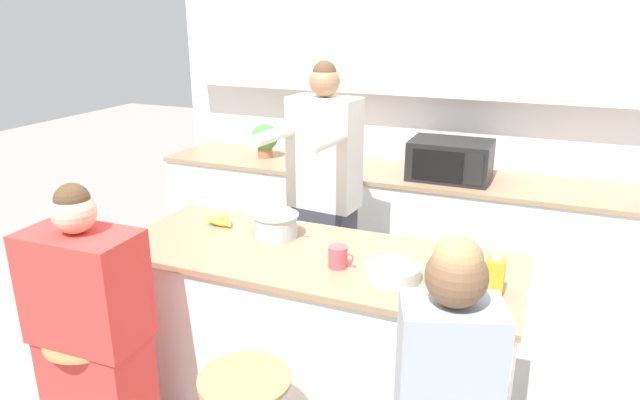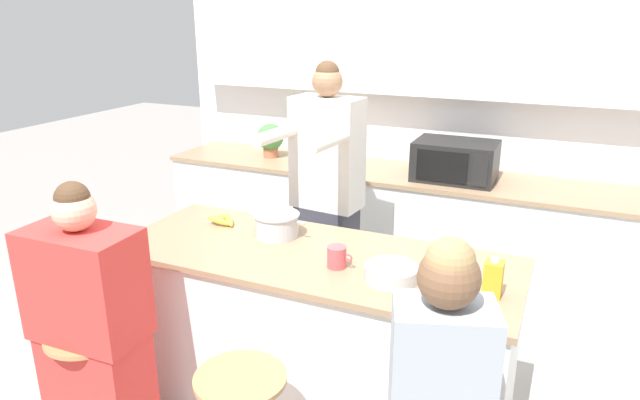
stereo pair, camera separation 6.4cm
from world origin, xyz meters
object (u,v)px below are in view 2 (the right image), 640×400
(banana_bunch, at_px, (222,220))
(microwave, at_px, (455,161))
(potted_plant, at_px, (270,138))
(person_wrapped_blanket, at_px, (93,340))
(bar_stool_leftmost, at_px, (96,391))
(coffee_cup_near, at_px, (337,257))
(fruit_bowl, at_px, (391,273))
(kitchen_island, at_px, (314,336))
(juice_carton, at_px, (493,279))
(person_cooking, at_px, (326,213))
(cooking_pot, at_px, (277,225))

(banana_bunch, bearing_deg, microwave, 53.49)
(potted_plant, bearing_deg, person_wrapped_blanket, -81.90)
(bar_stool_leftmost, relative_size, microwave, 1.25)
(coffee_cup_near, bearing_deg, microwave, 82.54)
(fruit_bowl, distance_m, banana_bunch, 1.08)
(kitchen_island, distance_m, microwave, 1.65)
(juice_carton, height_order, potted_plant, potted_plant)
(kitchen_island, height_order, bar_stool_leftmost, kitchen_island)
(person_cooking, distance_m, microwave, 1.03)
(fruit_bowl, xyz_separation_m, coffee_cup_near, (-0.27, 0.02, 0.02))
(kitchen_island, height_order, potted_plant, potted_plant)
(kitchen_island, xyz_separation_m, bar_stool_leftmost, (-0.79, -0.70, -0.10))
(coffee_cup_near, height_order, microwave, microwave)
(person_cooking, xyz_separation_m, person_wrapped_blanket, (-0.54, -1.36, -0.23))
(fruit_bowl, height_order, coffee_cup_near, coffee_cup_near)
(banana_bunch, bearing_deg, person_wrapped_blanket, -99.22)
(coffee_cup_near, height_order, juice_carton, juice_carton)
(bar_stool_leftmost, bearing_deg, person_wrapped_blanket, 4.10)
(person_cooking, distance_m, cooking_pot, 0.54)
(kitchen_island, relative_size, fruit_bowl, 8.22)
(cooking_pot, height_order, microwave, microwave)
(fruit_bowl, bearing_deg, potted_plant, 132.44)
(juice_carton, bearing_deg, potted_plant, 140.01)
(person_wrapped_blanket, relative_size, banana_bunch, 7.66)
(kitchen_island, relative_size, banana_bunch, 10.90)
(cooking_pot, bearing_deg, kitchen_island, -25.75)
(banana_bunch, relative_size, potted_plant, 0.68)
(kitchen_island, relative_size, person_cooking, 1.11)
(person_cooking, distance_m, banana_bunch, 0.65)
(coffee_cup_near, bearing_deg, bar_stool_leftmost, -147.27)
(person_wrapped_blanket, bearing_deg, coffee_cup_near, 31.81)
(kitchen_island, bearing_deg, microwave, 76.17)
(coffee_cup_near, xyz_separation_m, microwave, (0.21, 1.58, 0.10))
(bar_stool_leftmost, relative_size, cooking_pot, 2.07)
(kitchen_island, distance_m, juice_carton, 1.00)
(person_wrapped_blanket, xyz_separation_m, microwave, (1.13, 2.19, 0.42))
(bar_stool_leftmost, xyz_separation_m, person_cooking, (0.56, 1.36, 0.51))
(bar_stool_leftmost, bearing_deg, microwave, 62.23)
(person_cooking, bearing_deg, banana_bunch, -122.82)
(person_cooking, height_order, juice_carton, person_cooking)
(bar_stool_leftmost, relative_size, person_cooking, 0.38)
(person_cooking, relative_size, microwave, 3.28)
(potted_plant, bearing_deg, person_cooking, -45.44)
(person_wrapped_blanket, height_order, coffee_cup_near, person_wrapped_blanket)
(person_wrapped_blanket, bearing_deg, juice_carton, 19.26)
(person_wrapped_blanket, xyz_separation_m, potted_plant, (-0.32, 2.22, 0.44))
(cooking_pot, bearing_deg, microwave, 64.90)
(cooking_pot, xyz_separation_m, microwave, (0.64, 1.36, 0.09))
(fruit_bowl, xyz_separation_m, banana_bunch, (-1.05, 0.27, -0.01))
(cooking_pot, relative_size, coffee_cup_near, 2.70)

